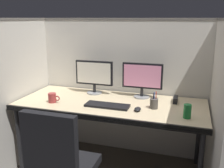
{
  "coord_description": "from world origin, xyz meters",
  "views": [
    {
      "loc": [
        0.75,
        -2.02,
        1.57
      ],
      "look_at": [
        0.0,
        0.35,
        0.92
      ],
      "focal_mm": 40.47,
      "sensor_mm": 36.0,
      "label": 1
    }
  ],
  "objects_px": {
    "computer_mouse": "(138,109)",
    "pen_cup": "(154,103)",
    "coffee_mug": "(52,98)",
    "desk": "(110,107)",
    "monitor_left": "(94,75)",
    "soda_can": "(187,111)",
    "monitor_right": "(142,78)",
    "red_stapler": "(176,99)",
    "keyboard_main": "(107,105)"
  },
  "relations": [
    {
      "from": "computer_mouse",
      "to": "pen_cup",
      "type": "distance_m",
      "value": 0.18
    },
    {
      "from": "coffee_mug",
      "to": "desk",
      "type": "bearing_deg",
      "value": 16.24
    },
    {
      "from": "monitor_left",
      "to": "soda_can",
      "type": "bearing_deg",
      "value": -23.51
    },
    {
      "from": "soda_can",
      "to": "monitor_left",
      "type": "bearing_deg",
      "value": 156.49
    },
    {
      "from": "monitor_right",
      "to": "soda_can",
      "type": "bearing_deg",
      "value": -43.64
    },
    {
      "from": "red_stapler",
      "to": "coffee_mug",
      "type": "xyz_separation_m",
      "value": [
        -1.19,
        -0.38,
        0.02
      ]
    },
    {
      "from": "coffee_mug",
      "to": "computer_mouse",
      "type": "bearing_deg",
      "value": 1.03
    },
    {
      "from": "keyboard_main",
      "to": "coffee_mug",
      "type": "height_order",
      "value": "coffee_mug"
    },
    {
      "from": "monitor_left",
      "to": "pen_cup",
      "type": "relative_size",
      "value": 2.6
    },
    {
      "from": "soda_can",
      "to": "coffee_mug",
      "type": "height_order",
      "value": "soda_can"
    },
    {
      "from": "monitor_left",
      "to": "red_stapler",
      "type": "relative_size",
      "value": 2.87
    },
    {
      "from": "red_stapler",
      "to": "soda_can",
      "type": "bearing_deg",
      "value": -73.18
    },
    {
      "from": "keyboard_main",
      "to": "computer_mouse",
      "type": "distance_m",
      "value": 0.31
    },
    {
      "from": "desk",
      "to": "pen_cup",
      "type": "bearing_deg",
      "value": -4.52
    },
    {
      "from": "soda_can",
      "to": "monitor_right",
      "type": "bearing_deg",
      "value": 136.36
    },
    {
      "from": "pen_cup",
      "to": "red_stapler",
      "type": "distance_m",
      "value": 0.31
    },
    {
      "from": "monitor_right",
      "to": "computer_mouse",
      "type": "xyz_separation_m",
      "value": [
        0.04,
        -0.42,
        -0.2
      ]
    },
    {
      "from": "pen_cup",
      "to": "keyboard_main",
      "type": "bearing_deg",
      "value": -169.02
    },
    {
      "from": "monitor_left",
      "to": "red_stapler",
      "type": "distance_m",
      "value": 0.92
    },
    {
      "from": "keyboard_main",
      "to": "soda_can",
      "type": "height_order",
      "value": "soda_can"
    },
    {
      "from": "monitor_right",
      "to": "coffee_mug",
      "type": "height_order",
      "value": "monitor_right"
    },
    {
      "from": "desk",
      "to": "keyboard_main",
      "type": "distance_m",
      "value": 0.14
    },
    {
      "from": "pen_cup",
      "to": "desk",
      "type": "bearing_deg",
      "value": 175.48
    },
    {
      "from": "monitor_right",
      "to": "monitor_left",
      "type": "bearing_deg",
      "value": -178.54
    },
    {
      "from": "desk",
      "to": "red_stapler",
      "type": "relative_size",
      "value": 12.67
    },
    {
      "from": "monitor_left",
      "to": "keyboard_main",
      "type": "relative_size",
      "value": 1.0
    },
    {
      "from": "monitor_right",
      "to": "red_stapler",
      "type": "distance_m",
      "value": 0.41
    },
    {
      "from": "desk",
      "to": "red_stapler",
      "type": "distance_m",
      "value": 0.67
    },
    {
      "from": "computer_mouse",
      "to": "coffee_mug",
      "type": "bearing_deg",
      "value": -178.97
    },
    {
      "from": "soda_can",
      "to": "pen_cup",
      "type": "height_order",
      "value": "pen_cup"
    },
    {
      "from": "keyboard_main",
      "to": "coffee_mug",
      "type": "distance_m",
      "value": 0.58
    },
    {
      "from": "desk",
      "to": "keyboard_main",
      "type": "height_order",
      "value": "keyboard_main"
    },
    {
      "from": "monitor_right",
      "to": "computer_mouse",
      "type": "height_order",
      "value": "monitor_right"
    },
    {
      "from": "monitor_left",
      "to": "red_stapler",
      "type": "height_order",
      "value": "monitor_left"
    },
    {
      "from": "monitor_right",
      "to": "computer_mouse",
      "type": "bearing_deg",
      "value": -84.14
    },
    {
      "from": "keyboard_main",
      "to": "computer_mouse",
      "type": "height_order",
      "value": "computer_mouse"
    },
    {
      "from": "desk",
      "to": "coffee_mug",
      "type": "bearing_deg",
      "value": -163.76
    },
    {
      "from": "desk",
      "to": "monitor_left",
      "type": "relative_size",
      "value": 4.42
    },
    {
      "from": "desk",
      "to": "monitor_left",
      "type": "distance_m",
      "value": 0.46
    },
    {
      "from": "soda_can",
      "to": "desk",
      "type": "bearing_deg",
      "value": 166.0
    },
    {
      "from": "computer_mouse",
      "to": "pen_cup",
      "type": "height_order",
      "value": "pen_cup"
    },
    {
      "from": "red_stapler",
      "to": "computer_mouse",
      "type": "bearing_deg",
      "value": -131.01
    },
    {
      "from": "computer_mouse",
      "to": "red_stapler",
      "type": "distance_m",
      "value": 0.48
    },
    {
      "from": "monitor_left",
      "to": "coffee_mug",
      "type": "xyz_separation_m",
      "value": [
        -0.29,
        -0.42,
        -0.17
      ]
    },
    {
      "from": "desk",
      "to": "monitor_right",
      "type": "height_order",
      "value": "monitor_right"
    },
    {
      "from": "soda_can",
      "to": "pen_cup",
      "type": "relative_size",
      "value": 0.74
    },
    {
      "from": "monitor_right",
      "to": "keyboard_main",
      "type": "height_order",
      "value": "monitor_right"
    },
    {
      "from": "desk",
      "to": "soda_can",
      "type": "bearing_deg",
      "value": -14.0
    },
    {
      "from": "monitor_left",
      "to": "keyboard_main",
      "type": "height_order",
      "value": "monitor_left"
    },
    {
      "from": "red_stapler",
      "to": "monitor_right",
      "type": "bearing_deg",
      "value": 171.19
    }
  ]
}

